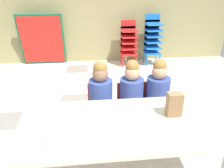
{
  "coord_description": "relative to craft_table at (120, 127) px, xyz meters",
  "views": [
    {
      "loc": [
        -0.21,
        -2.22,
        1.72
      ],
      "look_at": [
        -0.01,
        -0.35,
        0.84
      ],
      "focal_mm": 36.97,
      "sensor_mm": 36.0,
      "label": 1
    }
  ],
  "objects": [
    {
      "name": "kid_chair_blue_stack",
      "position": [
        1.1,
        3.02,
        0.03
      ],
      "size": [
        0.32,
        0.3,
        1.04
      ],
      "color": "blue",
      "rests_on": "ground_plane"
    },
    {
      "name": "kid_chair_red_stack",
      "position": [
        0.6,
        3.02,
        -0.03
      ],
      "size": [
        0.32,
        0.3,
        0.92
      ],
      "color": "red",
      "rests_on": "ground_plane"
    },
    {
      "name": "seated_child_near_camera",
      "position": [
        -0.13,
        0.64,
        0.01
      ],
      "size": [
        0.32,
        0.31,
        0.92
      ],
      "color": "red",
      "rests_on": "ground_plane"
    },
    {
      "name": "seated_child_middle_seat",
      "position": [
        0.22,
        0.64,
        0.01
      ],
      "size": [
        0.32,
        0.31,
        0.92
      ],
      "color": "red",
      "rests_on": "ground_plane"
    },
    {
      "name": "donut_powdered_on_plate",
      "position": [
        -0.56,
        -0.2,
        0.07
      ],
      "size": [
        0.1,
        0.1,
        0.03
      ],
      "primitive_type": "torus",
      "color": "white",
      "rests_on": "craft_table"
    },
    {
      "name": "paper_plate_near_edge",
      "position": [
        -0.56,
        -0.2,
        0.05
      ],
      "size": [
        0.18,
        0.18,
        0.01
      ],
      "primitive_type": "cylinder",
      "color": "white",
      "rests_on": "craft_table"
    },
    {
      "name": "paper_plate_center_table",
      "position": [
        0.15,
        -0.18,
        0.05
      ],
      "size": [
        0.18,
        0.18,
        0.01
      ],
      "primitive_type": "cylinder",
      "color": "white",
      "rests_on": "craft_table"
    },
    {
      "name": "craft_table",
      "position": [
        0.0,
        0.0,
        0.0
      ],
      "size": [
        1.72,
        0.83,
        0.59
      ],
      "color": "beige",
      "rests_on": "ground_plane"
    },
    {
      "name": "paper_bag_brown",
      "position": [
        0.49,
        0.07,
        0.16
      ],
      "size": [
        0.13,
        0.09,
        0.22
      ],
      "primitive_type": "cube",
      "color": "#9E754C",
      "rests_on": "craft_table"
    },
    {
      "name": "folded_activity_table",
      "position": [
        -1.18,
        3.18,
        -0.01
      ],
      "size": [
        0.9,
        0.29,
        1.09
      ],
      "color": "#19724C",
      "rests_on": "ground_plane"
    },
    {
      "name": "ground_plane",
      "position": [
        -0.04,
        0.6,
        -0.55
      ],
      "size": [
        5.84,
        5.56,
        0.02
      ],
      "color": "silver"
    },
    {
      "name": "seated_child_far_right",
      "position": [
        0.52,
        0.64,
        0.01
      ],
      "size": [
        0.32,
        0.31,
        0.92
      ],
      "color": "red",
      "rests_on": "ground_plane"
    }
  ]
}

